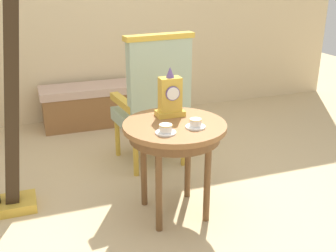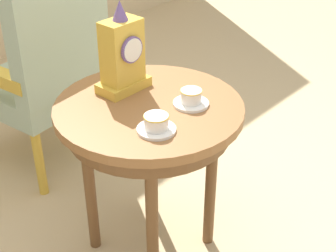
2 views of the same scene
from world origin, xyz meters
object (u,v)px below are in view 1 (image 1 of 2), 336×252
teacup_left (166,129)px  window_bench (90,105)px  armchair (154,100)px  side_table (175,135)px  harp (3,107)px  mantel_clock (170,97)px  teacup_right (196,124)px

teacup_left → window_bench: teacup_left is taller
armchair → window_bench: size_ratio=1.12×
teacup_left → armchair: armchair is taller
armchair → window_bench: bearing=107.0°
side_table → window_bench: side_table is taller
harp → teacup_left: bearing=-31.5°
teacup_left → window_bench: bearing=94.0°
side_table → teacup_left: bearing=-128.3°
teacup_left → mantel_clock: size_ratio=0.38×
teacup_right → mantel_clock: size_ratio=0.38×
mantel_clock → harp: 1.09m
teacup_left → harp: (-0.92, 0.56, 0.07)m
side_table → teacup_right: (0.10, -0.11, 0.11)m
teacup_right → teacup_left: bearing=-172.2°
teacup_left → armchair: 0.92m
teacup_left → mantel_clock: bearing=65.1°
window_bench → teacup_left: bearing=-86.0°
teacup_left → armchair: (0.21, 0.89, -0.10)m
mantel_clock → window_bench: bearing=99.0°
teacup_left → harp: harp is taller
side_table → armchair: (0.10, 0.75, 0.01)m
harp → armchair: bearing=16.4°
teacup_left → teacup_right: same height
teacup_left → teacup_right: (0.21, 0.03, -0.00)m
teacup_right → harp: (-1.13, 0.53, 0.07)m
side_table → harp: bearing=157.7°
side_table → mantel_clock: 0.26m
teacup_right → side_table: bearing=130.8°
armchair → harp: bearing=-163.6°
teacup_right → mantel_clock: bearing=105.9°
teacup_right → armchair: armchair is taller
harp → window_bench: size_ratio=1.84×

